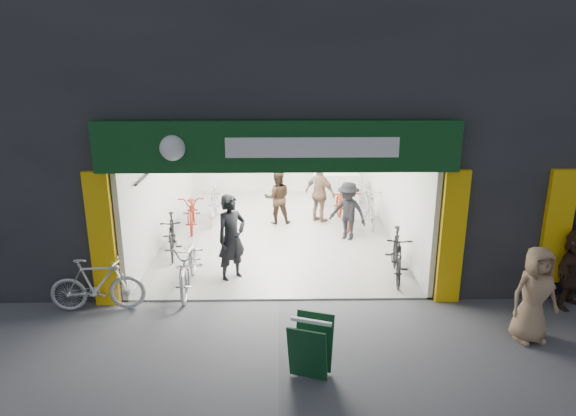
{
  "coord_description": "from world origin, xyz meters",
  "views": [
    {
      "loc": [
        0.02,
        -8.99,
        4.64
      ],
      "look_at": [
        0.21,
        1.5,
        1.42
      ],
      "focal_mm": 32.0,
      "sensor_mm": 36.0,
      "label": 1
    }
  ],
  "objects_px": {
    "bike_left_front": "(189,264)",
    "parked_bike": "(97,284)",
    "pedestrian_near": "(534,295)",
    "bike_right_front": "(397,255)",
    "sandwich_board": "(311,346)"
  },
  "relations": [
    {
      "from": "pedestrian_near",
      "to": "sandwich_board",
      "type": "xyz_separation_m",
      "value": [
        -3.71,
        -0.92,
        -0.34
      ]
    },
    {
      "from": "bike_right_front",
      "to": "pedestrian_near",
      "type": "distance_m",
      "value": 3.01
    },
    {
      "from": "bike_left_front",
      "to": "pedestrian_near",
      "type": "xyz_separation_m",
      "value": [
        5.99,
        -2.08,
        0.29
      ]
    },
    {
      "from": "bike_right_front",
      "to": "sandwich_board",
      "type": "relative_size",
      "value": 1.98
    },
    {
      "from": "bike_left_front",
      "to": "bike_right_front",
      "type": "bearing_deg",
      "value": 3.0
    },
    {
      "from": "bike_right_front",
      "to": "sandwich_board",
      "type": "xyz_separation_m",
      "value": [
        -2.03,
        -3.39,
        -0.04
      ]
    },
    {
      "from": "parked_bike",
      "to": "sandwich_board",
      "type": "xyz_separation_m",
      "value": [
        3.82,
        -2.09,
        -0.03
      ]
    },
    {
      "from": "bike_left_front",
      "to": "parked_bike",
      "type": "height_order",
      "value": "bike_left_front"
    },
    {
      "from": "pedestrian_near",
      "to": "parked_bike",
      "type": "bearing_deg",
      "value": 162.32
    },
    {
      "from": "bike_right_front",
      "to": "sandwich_board",
      "type": "distance_m",
      "value": 3.95
    },
    {
      "from": "bike_right_front",
      "to": "sandwich_board",
      "type": "bearing_deg",
      "value": -112.15
    },
    {
      "from": "parked_bike",
      "to": "pedestrian_near",
      "type": "relative_size",
      "value": 1.04
    },
    {
      "from": "bike_right_front",
      "to": "bike_left_front",
      "type": "bearing_deg",
      "value": -166.05
    },
    {
      "from": "bike_left_front",
      "to": "bike_right_front",
      "type": "relative_size",
      "value": 1.16
    },
    {
      "from": "sandwich_board",
      "to": "pedestrian_near",
      "type": "bearing_deg",
      "value": 32.82
    }
  ]
}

